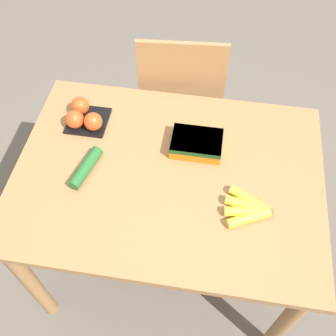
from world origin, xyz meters
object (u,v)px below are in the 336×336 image
at_px(chair, 181,105).
at_px(tomato_pack, 84,116).
at_px(cucumber_near, 86,168).
at_px(carrot_bag, 197,143).
at_px(banana_bunch, 249,209).

distance_m(chair, tomato_pack, 0.62).
relative_size(tomato_pack, cucumber_near, 0.86).
relative_size(chair, carrot_bag, 5.00).
bearing_deg(chair, cucumber_near, 62.22).
height_order(chair, cucumber_near, chair).
bearing_deg(cucumber_near, chair, 67.10).
height_order(tomato_pack, carrot_bag, tomato_pack).
xyz_separation_m(chair, cucumber_near, (-0.27, -0.65, 0.28)).
height_order(banana_bunch, cucumber_near, cucumber_near).
distance_m(banana_bunch, carrot_bag, 0.33).
bearing_deg(cucumber_near, tomato_pack, 107.35).
bearing_deg(carrot_bag, tomato_pack, 172.73).
xyz_separation_m(banana_bunch, tomato_pack, (-0.68, 0.31, 0.02)).
bearing_deg(chair, carrot_bag, 99.10).
relative_size(banana_bunch, cucumber_near, 0.92).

